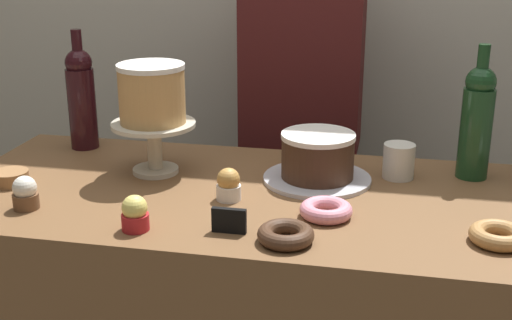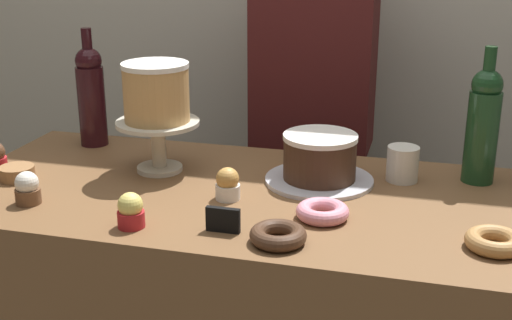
# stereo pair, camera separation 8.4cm
# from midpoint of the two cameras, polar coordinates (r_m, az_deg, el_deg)

# --- Properties ---
(cake_stand_pedestal) EXTENTS (0.21, 0.21, 0.13)m
(cake_stand_pedestal) POSITION_cam_midpoint_polar(r_m,az_deg,el_deg) (1.70, -9.89, 1.75)
(cake_stand_pedestal) COLOR beige
(cake_stand_pedestal) RESTS_ON display_counter
(white_layer_cake) EXTENTS (0.16, 0.16, 0.14)m
(white_layer_cake) POSITION_cam_midpoint_polar(r_m,az_deg,el_deg) (1.67, -10.11, 5.48)
(white_layer_cake) COLOR tan
(white_layer_cake) RESTS_ON cake_stand_pedestal
(silver_serving_platter) EXTENTS (0.26, 0.26, 0.01)m
(silver_serving_platter) POSITION_cam_midpoint_polar(r_m,az_deg,el_deg) (1.65, 3.67, -1.58)
(silver_serving_platter) COLOR silver
(silver_serving_platter) RESTS_ON display_counter
(chocolate_round_cake) EXTENTS (0.18, 0.18, 0.11)m
(chocolate_round_cake) POSITION_cam_midpoint_polar(r_m,az_deg,el_deg) (1.63, 3.71, 0.38)
(chocolate_round_cake) COLOR #3D2619
(chocolate_round_cake) RESTS_ON silver_serving_platter
(wine_bottle_green) EXTENTS (0.08, 0.08, 0.33)m
(wine_bottle_green) POSITION_cam_midpoint_polar(r_m,az_deg,el_deg) (1.70, 16.61, 3.21)
(wine_bottle_green) COLOR #193D1E
(wine_bottle_green) RESTS_ON display_counter
(wine_bottle_dark_red) EXTENTS (0.08, 0.08, 0.33)m
(wine_bottle_dark_red) POSITION_cam_midpoint_polar(r_m,az_deg,el_deg) (1.93, -15.58, 5.11)
(wine_bottle_dark_red) COLOR black
(wine_bottle_dark_red) RESTS_ON display_counter
(cupcake_vanilla) EXTENTS (0.06, 0.06, 0.07)m
(cupcake_vanilla) POSITION_cam_midpoint_polar(r_m,az_deg,el_deg) (1.57, -20.15, -2.65)
(cupcake_vanilla) COLOR brown
(cupcake_vanilla) RESTS_ON display_counter
(cupcake_caramel) EXTENTS (0.06, 0.06, 0.07)m
(cupcake_caramel) POSITION_cam_midpoint_polar(r_m,az_deg,el_deg) (1.53, -3.87, -2.11)
(cupcake_caramel) COLOR white
(cupcake_caramel) RESTS_ON display_counter
(cupcake_lemon) EXTENTS (0.06, 0.06, 0.07)m
(cupcake_lemon) POSITION_cam_midpoint_polar(r_m,az_deg,el_deg) (1.41, -11.75, -4.44)
(cupcake_lemon) COLOR red
(cupcake_lemon) RESTS_ON display_counter
(donut_pink) EXTENTS (0.11, 0.11, 0.03)m
(donut_pink) POSITION_cam_midpoint_polar(r_m,az_deg,el_deg) (1.45, 4.21, -4.21)
(donut_pink) COLOR pink
(donut_pink) RESTS_ON display_counter
(donut_chocolate) EXTENTS (0.11, 0.11, 0.03)m
(donut_chocolate) POSITION_cam_midpoint_polar(r_m,az_deg,el_deg) (1.33, 0.69, -6.26)
(donut_chocolate) COLOR #472D1E
(donut_chocolate) RESTS_ON display_counter
(donut_maple) EXTENTS (0.11, 0.11, 0.03)m
(donut_maple) POSITION_cam_midpoint_polar(r_m,az_deg,el_deg) (1.39, 17.94, -6.02)
(donut_maple) COLOR #B27F47
(donut_maple) RESTS_ON display_counter
(cookie_stack) EXTENTS (0.08, 0.08, 0.03)m
(cookie_stack) POSITION_cam_midpoint_polar(r_m,az_deg,el_deg) (1.74, -21.08, -1.40)
(cookie_stack) COLOR olive
(cookie_stack) RESTS_ON display_counter
(price_sign_chalkboard) EXTENTS (0.07, 0.01, 0.05)m
(price_sign_chalkboard) POSITION_cam_midpoint_polar(r_m,az_deg,el_deg) (1.37, -4.02, -5.08)
(price_sign_chalkboard) COLOR black
(price_sign_chalkboard) RESTS_ON display_counter
(coffee_cup_ceramic) EXTENTS (0.08, 0.08, 0.08)m
(coffee_cup_ceramic) POSITION_cam_midpoint_polar(r_m,az_deg,el_deg) (1.68, 10.43, -0.10)
(coffee_cup_ceramic) COLOR silver
(coffee_cup_ceramic) RESTS_ON display_counter
(barista_figure) EXTENTS (0.36, 0.22, 1.60)m
(barista_figure) POSITION_cam_midpoint_polar(r_m,az_deg,el_deg) (2.17, 2.67, 1.00)
(barista_figure) COLOR black
(barista_figure) RESTS_ON ground_plane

